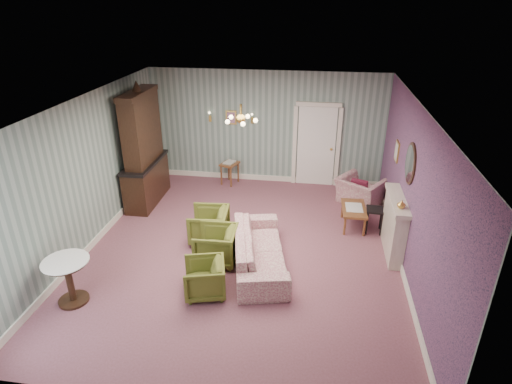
% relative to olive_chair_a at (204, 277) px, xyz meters
% --- Properties ---
extents(floor, '(7.00, 7.00, 0.00)m').
position_rel_olive_chair_a_xyz_m(floor, '(0.40, 1.38, -0.34)').
color(floor, '#814B59').
rests_on(floor, ground).
extents(ceiling, '(7.00, 7.00, 0.00)m').
position_rel_olive_chair_a_xyz_m(ceiling, '(0.40, 1.38, 2.56)').
color(ceiling, white).
rests_on(ceiling, ground).
extents(wall_back, '(6.00, 0.00, 6.00)m').
position_rel_olive_chair_a_xyz_m(wall_back, '(0.40, 4.88, 1.11)').
color(wall_back, slate).
rests_on(wall_back, ground).
extents(wall_front, '(6.00, 0.00, 6.00)m').
position_rel_olive_chair_a_xyz_m(wall_front, '(0.40, -2.12, 1.11)').
color(wall_front, slate).
rests_on(wall_front, ground).
extents(wall_left, '(0.00, 7.00, 7.00)m').
position_rel_olive_chair_a_xyz_m(wall_left, '(-2.60, 1.38, 1.11)').
color(wall_left, slate).
rests_on(wall_left, ground).
extents(wall_right, '(0.00, 7.00, 7.00)m').
position_rel_olive_chair_a_xyz_m(wall_right, '(3.40, 1.38, 1.11)').
color(wall_right, slate).
rests_on(wall_right, ground).
extents(wall_right_floral, '(0.00, 7.00, 7.00)m').
position_rel_olive_chair_a_xyz_m(wall_right_floral, '(3.39, 1.38, 1.11)').
color(wall_right_floral, '#A4527F').
rests_on(wall_right_floral, ground).
extents(door, '(1.12, 0.12, 2.16)m').
position_rel_olive_chair_a_xyz_m(door, '(1.70, 4.84, 0.74)').
color(door, white).
rests_on(door, floor).
extents(olive_chair_a, '(0.76, 0.79, 0.68)m').
position_rel_olive_chair_a_xyz_m(olive_chair_a, '(0.00, 0.00, 0.00)').
color(olive_chair_a, brown).
rests_on(olive_chair_a, floor).
extents(olive_chair_b, '(0.71, 0.76, 0.76)m').
position_rel_olive_chair_a_xyz_m(olive_chair_b, '(-0.03, 0.95, 0.04)').
color(olive_chair_b, brown).
rests_on(olive_chair_b, floor).
extents(olive_chair_c, '(0.75, 0.80, 0.77)m').
position_rel_olive_chair_a_xyz_m(olive_chair_c, '(-0.34, 1.66, 0.05)').
color(olive_chair_c, brown).
rests_on(olive_chair_c, floor).
extents(sofa_chintz, '(1.12, 2.34, 0.88)m').
position_rel_olive_chair_a_xyz_m(sofa_chintz, '(0.78, 0.96, 0.10)').
color(sofa_chintz, '#913A55').
rests_on(sofa_chintz, floor).
extents(wingback_chair, '(1.18, 1.09, 0.86)m').
position_rel_olive_chair_a_xyz_m(wingback_chair, '(2.80, 3.84, 0.09)').
color(wingback_chair, '#913A55').
rests_on(wingback_chair, floor).
extents(dresser, '(0.61, 1.70, 2.82)m').
position_rel_olive_chair_a_xyz_m(dresser, '(-2.25, 3.22, 1.07)').
color(dresser, black).
rests_on(dresser, floor).
extents(fireplace, '(0.30, 1.40, 1.16)m').
position_rel_olive_chair_a_xyz_m(fireplace, '(3.26, 1.78, 0.24)').
color(fireplace, beige).
rests_on(fireplace, floor).
extents(mantel_vase, '(0.15, 0.15, 0.15)m').
position_rel_olive_chair_a_xyz_m(mantel_vase, '(3.24, 1.38, 0.90)').
color(mantel_vase, gold).
rests_on(mantel_vase, fireplace).
extents(oval_mirror, '(0.04, 0.76, 0.84)m').
position_rel_olive_chair_a_xyz_m(oval_mirror, '(3.36, 1.78, 1.51)').
color(oval_mirror, white).
rests_on(oval_mirror, wall_right).
extents(framed_print, '(0.04, 0.34, 0.42)m').
position_rel_olive_chair_a_xyz_m(framed_print, '(3.37, 3.13, 1.26)').
color(framed_print, gold).
rests_on(framed_print, wall_right).
extents(coffee_table, '(0.52, 0.91, 0.46)m').
position_rel_olive_chair_a_xyz_m(coffee_table, '(2.58, 2.67, -0.11)').
color(coffee_table, brown).
rests_on(coffee_table, floor).
extents(side_table_black, '(0.38, 0.38, 0.54)m').
position_rel_olive_chair_a_xyz_m(side_table_black, '(2.99, 2.50, -0.07)').
color(side_table_black, black).
rests_on(side_table_black, floor).
extents(pedestal_table, '(0.81, 0.81, 0.80)m').
position_rel_olive_chair_a_xyz_m(pedestal_table, '(-2.09, -0.51, 0.06)').
color(pedestal_table, black).
rests_on(pedestal_table, floor).
extents(nesting_table, '(0.51, 0.58, 0.63)m').
position_rel_olive_chair_a_xyz_m(nesting_table, '(-0.51, 4.53, -0.02)').
color(nesting_table, brown).
rests_on(nesting_table, floor).
extents(gilt_mirror_back, '(0.28, 0.06, 0.36)m').
position_rel_olive_chair_a_xyz_m(gilt_mirror_back, '(-0.50, 4.84, 1.36)').
color(gilt_mirror_back, gold).
rests_on(gilt_mirror_back, wall_back).
extents(sconce_left, '(0.16, 0.12, 0.30)m').
position_rel_olive_chair_a_xyz_m(sconce_left, '(-1.05, 4.82, 1.36)').
color(sconce_left, gold).
rests_on(sconce_left, wall_back).
extents(sconce_right, '(0.16, 0.12, 0.30)m').
position_rel_olive_chair_a_xyz_m(sconce_right, '(0.05, 4.82, 1.36)').
color(sconce_right, gold).
rests_on(sconce_right, wall_back).
extents(chandelier, '(0.56, 0.56, 0.36)m').
position_rel_olive_chair_a_xyz_m(chandelier, '(0.40, 1.38, 2.29)').
color(chandelier, gold).
rests_on(chandelier, ceiling).
extents(burgundy_cushion, '(0.41, 0.28, 0.39)m').
position_rel_olive_chair_a_xyz_m(burgundy_cushion, '(2.75, 3.69, 0.14)').
color(burgundy_cushion, maroon).
rests_on(burgundy_cushion, wingback_chair).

